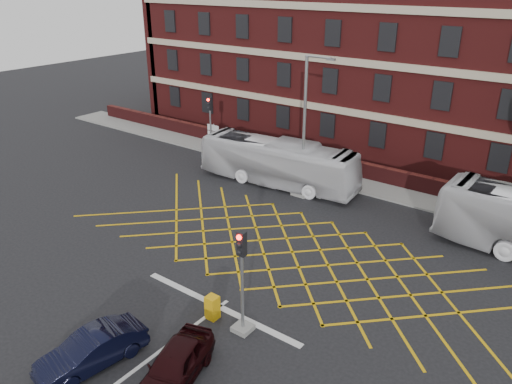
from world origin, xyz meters
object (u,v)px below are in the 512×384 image
Objects in this scene: bus_left at (278,162)px; street_lamp at (304,151)px; direction_signs at (213,134)px; traffic_light_far at (211,130)px; traffic_light_near at (242,292)px; car_maroon at (175,366)px; utility_cabinet at (212,307)px; car_navy at (92,350)px.

bus_left is 1.26× the size of street_lamp.
bus_left reaches higher than direction_signs.
traffic_light_near is at bearing -45.24° from traffic_light_far.
traffic_light_far is at bearing -91.24° from direction_signs.
utility_cabinet is at bearing 93.79° from car_maroon.
bus_left is at bearing -15.19° from traffic_light_far.
street_lamp is (-4.78, 15.70, 2.23)m from car_maroon.
utility_cabinet is at bearing -160.85° from bus_left.
street_lamp is (-4.98, 12.32, 1.11)m from traffic_light_near.
direction_signs is 20.33m from utility_cabinet.
car_navy is 1.02× the size of car_maroon.
direction_signs is at bearing 67.82° from bus_left.
car_navy is 3.08m from car_maroon.
car_maroon is at bearing -93.30° from traffic_light_near.
utility_cabinet is (3.55, -12.43, -2.37)m from street_lamp.
car_navy is 22.77m from traffic_light_far.
car_navy is 5.60m from traffic_light_near.
traffic_light_near reaches higher than utility_cabinet.
traffic_light_near reaches higher than car_maroon.
street_lamp is at bearing -108.35° from bus_left.
bus_left is 2.49× the size of traffic_light_near.
direction_signs is (-9.80, 2.88, -1.49)m from street_lamp.
bus_left is 2.82× the size of car_maroon.
street_lamp reaches higher than utility_cabinet.
car_navy is at bearing -109.89° from utility_cabinet.
traffic_light_near is 0.51× the size of street_lamp.
street_lamp reaches higher than car_maroon.
car_maroon is 16.56m from street_lamp.
traffic_light_near is 1.00× the size of traffic_light_far.
car_maroon is 3.78× the size of utility_cabinet.
utility_cabinet is (1.61, 4.45, -0.14)m from car_navy.
car_navy is 17.15m from street_lamp.
traffic_light_far reaches higher than utility_cabinet.
direction_signs is 2.21× the size of utility_cabinet.
utility_cabinet is at bearing -48.36° from traffic_light_far.
direction_signs is at bearing 163.62° from street_lamp.
car_navy is at bearing -171.42° from bus_left.
utility_cabinet is at bearing 78.99° from car_navy.
bus_left reaches higher than car_navy.
utility_cabinet is at bearing -48.92° from direction_signs.
traffic_light_far is at bearing 165.22° from street_lamp.
street_lamp is 3.85× the size of direction_signs.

